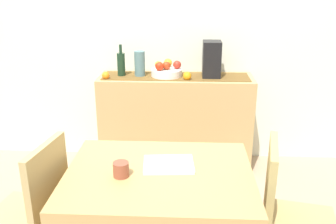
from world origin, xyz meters
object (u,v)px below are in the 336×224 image
(sideboard_console, at_px, (176,122))
(coffee_cup, at_px, (121,169))
(coffee_maker, at_px, (212,59))
(wine_bottle, at_px, (121,64))
(ceramic_vase, at_px, (140,64))
(open_book, at_px, (169,164))
(fruit_bowl, at_px, (167,73))

(sideboard_console, xyz_separation_m, coffee_cup, (-0.25, -1.54, 0.33))
(coffee_maker, height_order, coffee_cup, coffee_maker)
(wine_bottle, relative_size, ceramic_vase, 1.26)
(sideboard_console, height_order, open_book, sideboard_console)
(wine_bottle, bearing_deg, open_book, -70.67)
(open_book, bearing_deg, wine_bottle, 104.95)
(wine_bottle, bearing_deg, fruit_bowl, 0.00)
(fruit_bowl, relative_size, coffee_cup, 3.25)
(coffee_maker, distance_m, ceramic_vase, 0.64)
(coffee_maker, distance_m, open_book, 1.48)
(sideboard_console, relative_size, wine_bottle, 4.88)
(coffee_maker, distance_m, coffee_cup, 1.67)
(fruit_bowl, relative_size, wine_bottle, 0.97)
(coffee_maker, bearing_deg, open_book, -102.51)
(ceramic_vase, height_order, open_book, ceramic_vase)
(sideboard_console, bearing_deg, coffee_maker, 0.00)
(coffee_maker, bearing_deg, ceramic_vase, 180.00)
(fruit_bowl, relative_size, ceramic_vase, 1.22)
(wine_bottle, xyz_separation_m, ceramic_vase, (0.17, 0.00, 0.00))
(fruit_bowl, height_order, wine_bottle, wine_bottle)
(fruit_bowl, height_order, coffee_maker, coffee_maker)
(ceramic_vase, bearing_deg, sideboard_console, 0.00)
(fruit_bowl, distance_m, open_book, 1.43)
(ceramic_vase, bearing_deg, open_book, -76.95)
(wine_bottle, bearing_deg, coffee_maker, 0.00)
(fruit_bowl, distance_m, coffee_maker, 0.42)
(coffee_maker, relative_size, ceramic_vase, 1.42)
(coffee_cup, bearing_deg, ceramic_vase, 93.00)
(wine_bottle, distance_m, ceramic_vase, 0.17)
(sideboard_console, xyz_separation_m, open_book, (0.00, -1.42, 0.30))
(wine_bottle, distance_m, coffee_maker, 0.81)
(fruit_bowl, height_order, open_book, fruit_bowl)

